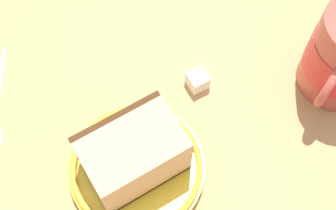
{
  "coord_description": "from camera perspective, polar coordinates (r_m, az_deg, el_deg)",
  "views": [
    {
      "loc": [
        -19.05,
        -2.81,
        46.07
      ],
      "look_at": [
        1.38,
        -0.05,
        3.0
      ],
      "focal_mm": 50.97,
      "sensor_mm": 36.0,
      "label": 1
    }
  ],
  "objects": [
    {
      "name": "cake_slice",
      "position": [
        0.44,
        -4.19,
        -5.87
      ],
      "size": [
        10.57,
        11.0,
        6.31
      ],
      "color": "#472814",
      "rests_on": "small_plate"
    },
    {
      "name": "small_plate",
      "position": [
        0.48,
        -3.75,
        -7.55
      ],
      "size": [
        13.49,
        13.49,
        1.82
      ],
      "color": "yellow",
      "rests_on": "ground_plane"
    },
    {
      "name": "ground_plane",
      "position": [
        0.51,
        -0.26,
        -3.39
      ],
      "size": [
        137.14,
        137.14,
        2.28
      ],
      "primitive_type": "cube",
      "color": "tan"
    },
    {
      "name": "sugar_cube",
      "position": [
        0.51,
        3.56,
        2.92
      ],
      "size": [
        2.79,
        2.79,
        1.99
      ],
      "primitive_type": "cube",
      "rotation": [
        0.0,
        0.0,
        0.64
      ],
      "color": "white",
      "rests_on": "ground_plane"
    }
  ]
}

